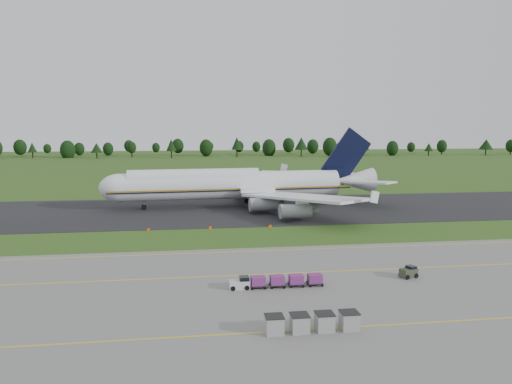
{
  "coord_description": "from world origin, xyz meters",
  "views": [
    {
      "loc": [
        -10.5,
        -83.8,
        19.24
      ],
      "look_at": [
        1.61,
        2.0,
        7.58
      ],
      "focal_mm": 35.0,
      "sensor_mm": 36.0,
      "label": 1
    }
  ],
  "objects": [
    {
      "name": "ground",
      "position": [
        0.0,
        0.0,
        0.0
      ],
      "size": [
        600.0,
        600.0,
        0.0
      ],
      "primitive_type": "plane",
      "color": "#2C4E17",
      "rests_on": "ground"
    },
    {
      "name": "apron",
      "position": [
        0.0,
        -34.0,
        0.03
      ],
      "size": [
        300.0,
        52.0,
        0.06
      ],
      "primitive_type": "cube",
      "color": "slate",
      "rests_on": "ground"
    },
    {
      "name": "taxiway",
      "position": [
        0.0,
        28.0,
        0.04
      ],
      "size": [
        300.0,
        40.0,
        0.08
      ],
      "primitive_type": "cube",
      "color": "black",
      "rests_on": "ground"
    },
    {
      "name": "apron_markings",
      "position": [
        0.0,
        -26.98,
        0.06
      ],
      "size": [
        300.0,
        30.2,
        0.01
      ],
      "color": "yellow",
      "rests_on": "apron"
    },
    {
      "name": "tree_line",
      "position": [
        20.8,
        221.01,
        6.16
      ],
      "size": [
        527.18,
        23.81,
        11.89
      ],
      "color": "black",
      "rests_on": "ground"
    },
    {
      "name": "aircraft",
      "position": [
        1.41,
        32.75,
        5.34
      ],
      "size": [
        66.57,
        64.82,
        18.7
      ],
      "color": "white",
      "rests_on": "ground"
    },
    {
      "name": "baggage_train",
      "position": [
        -0.23,
        -27.29,
        0.79
      ],
      "size": [
        11.26,
        1.44,
        1.38
      ],
      "color": "silver",
      "rests_on": "apron"
    },
    {
      "name": "utility_cart",
      "position": [
        17.21,
        -25.89,
        0.62
      ],
      "size": [
        2.38,
        1.85,
        1.15
      ],
      "color": "#333928",
      "rests_on": "apron"
    },
    {
      "name": "uld_row",
      "position": [
        0.93,
        -40.41,
        0.92
      ],
      "size": [
        8.93,
        1.73,
        1.71
      ],
      "color": "gray",
      "rests_on": "apron"
    },
    {
      "name": "edge_markers",
      "position": [
        -6.22,
        6.86,
        0.27
      ],
      "size": [
        22.93,
        0.3,
        0.6
      ],
      "color": "#FC5B07",
      "rests_on": "ground"
    }
  ]
}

